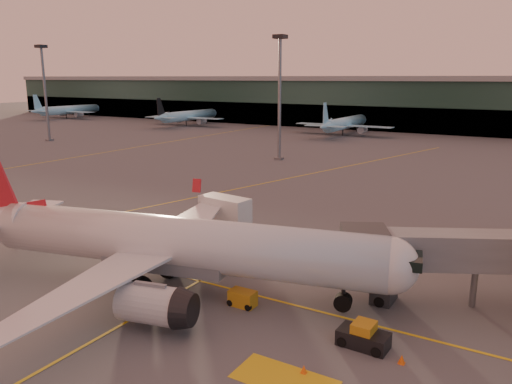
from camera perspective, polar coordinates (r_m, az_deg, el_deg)
The scene contains 15 objects.
ground at distance 43.71m, azimuth -15.86°, elevation -10.64°, with size 600.00×600.00×0.00m, color #4C4F54.
taxi_markings at distance 82.35m, azimuth 3.32°, elevation 0.94°, with size 100.12×173.00×0.01m.
terminal at distance 171.61m, azimuth 21.09°, elevation 9.32°, with size 400.00×20.00×17.60m.
mast_west_far at distance 149.25m, azimuth -23.01°, elevation 11.09°, with size 2.40×2.40×25.60m.
mast_west_near at distance 105.52m, azimuth 2.72°, elevation 11.71°, with size 2.40×2.40×25.60m.
distant_aircraft_row at distance 168.22m, azimuth 0.89°, elevation 7.12°, with size 225.00×34.00×13.00m.
main_airplane at distance 41.31m, azimuth -10.37°, elevation -5.85°, with size 40.00×36.41×12.20m.
jet_bridge at distance 41.70m, azimuth 25.68°, elevation -6.53°, with size 20.15×12.18×5.99m.
catering_truck at distance 54.70m, azimuth -3.53°, elevation -2.55°, with size 5.98×3.22×4.44m.
gpu_cart at distance 39.09m, azimuth -1.55°, elevation -12.07°, with size 2.14×1.25×1.22m.
pushback_tug at distance 34.45m, azimuth 12.16°, elevation -15.88°, with size 3.31×1.86×1.68m.
cone_nose at distance 33.43m, azimuth 16.32°, elevation -17.88°, with size 0.46×0.46×0.58m.
cone_tail at distance 57.92m, azimuth -25.38°, elevation -5.28°, with size 0.40×0.40×0.51m.
cone_wing_left at distance 56.29m, azimuth -0.50°, elevation -4.46°, with size 0.45×0.45×0.58m.
cone_fwd at distance 31.50m, azimuth 5.49°, elevation -19.52°, with size 0.40×0.40×0.51m.
Camera 1 is at (29.79, -27.01, 17.13)m, focal length 35.00 mm.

